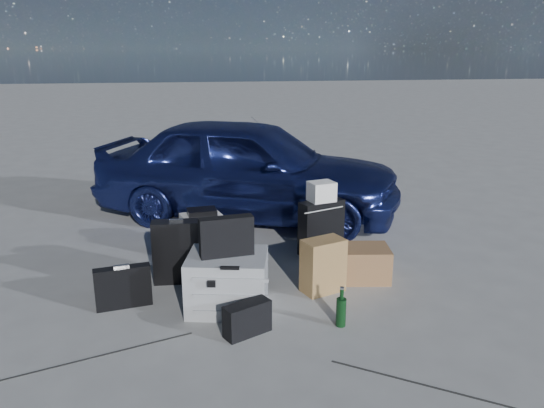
{
  "coord_description": "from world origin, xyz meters",
  "views": [
    {
      "loc": [
        -0.64,
        -3.69,
        1.98
      ],
      "look_at": [
        0.11,
        0.85,
        0.63
      ],
      "focal_mm": 35.0,
      "sensor_mm": 36.0,
      "label": 1
    }
  ],
  "objects_px": {
    "car": "(248,168)",
    "green_bottle": "(341,307)",
    "suitcase_right": "(321,227)",
    "pelican_case": "(228,282)",
    "duffel_bag": "(204,238)",
    "cardboard_box": "(366,263)",
    "suitcase_left": "(178,252)",
    "briefcase": "(123,287)"
  },
  "relations": [
    {
      "from": "duffel_bag",
      "to": "green_bottle",
      "type": "bearing_deg",
      "value": -50.47
    },
    {
      "from": "briefcase",
      "to": "suitcase_right",
      "type": "height_order",
      "value": "suitcase_right"
    },
    {
      "from": "green_bottle",
      "to": "briefcase",
      "type": "bearing_deg",
      "value": 160.42
    },
    {
      "from": "pelican_case",
      "to": "suitcase_right",
      "type": "bearing_deg",
      "value": 57.01
    },
    {
      "from": "duffel_bag",
      "to": "cardboard_box",
      "type": "xyz_separation_m",
      "value": [
        1.39,
        -0.85,
        -0.02
      ]
    },
    {
      "from": "pelican_case",
      "to": "green_bottle",
      "type": "bearing_deg",
      "value": -16.05
    },
    {
      "from": "suitcase_left",
      "to": "suitcase_right",
      "type": "xyz_separation_m",
      "value": [
        1.4,
        0.46,
        -0.01
      ]
    },
    {
      "from": "cardboard_box",
      "to": "green_bottle",
      "type": "distance_m",
      "value": 0.9
    },
    {
      "from": "green_bottle",
      "to": "suitcase_left",
      "type": "bearing_deg",
      "value": 140.15
    },
    {
      "from": "green_bottle",
      "to": "duffel_bag",
      "type": "bearing_deg",
      "value": 119.93
    },
    {
      "from": "suitcase_left",
      "to": "green_bottle",
      "type": "xyz_separation_m",
      "value": [
        1.18,
        -0.99,
        -0.13
      ]
    },
    {
      "from": "suitcase_right",
      "to": "green_bottle",
      "type": "relative_size",
      "value": 1.84
    },
    {
      "from": "car",
      "to": "pelican_case",
      "type": "height_order",
      "value": "car"
    },
    {
      "from": "briefcase",
      "to": "cardboard_box",
      "type": "height_order",
      "value": "briefcase"
    },
    {
      "from": "briefcase",
      "to": "green_bottle",
      "type": "xyz_separation_m",
      "value": [
        1.61,
        -0.57,
        -0.02
      ]
    },
    {
      "from": "suitcase_left",
      "to": "duffel_bag",
      "type": "distance_m",
      "value": 0.69
    },
    {
      "from": "briefcase",
      "to": "suitcase_left",
      "type": "relative_size",
      "value": 0.78
    },
    {
      "from": "car",
      "to": "suitcase_left",
      "type": "bearing_deg",
      "value": 177.75
    },
    {
      "from": "car",
      "to": "green_bottle",
      "type": "xyz_separation_m",
      "value": [
        0.35,
        -2.74,
        -0.46
      ]
    },
    {
      "from": "suitcase_left",
      "to": "cardboard_box",
      "type": "distance_m",
      "value": 1.66
    },
    {
      "from": "cardboard_box",
      "to": "suitcase_left",
      "type": "bearing_deg",
      "value": 172.49
    },
    {
      "from": "pelican_case",
      "to": "suitcase_left",
      "type": "distance_m",
      "value": 0.68
    },
    {
      "from": "cardboard_box",
      "to": "duffel_bag",
      "type": "bearing_deg",
      "value": 148.53
    },
    {
      "from": "green_bottle",
      "to": "pelican_case",
      "type": "bearing_deg",
      "value": 151.98
    },
    {
      "from": "duffel_bag",
      "to": "cardboard_box",
      "type": "relative_size",
      "value": 1.69
    },
    {
      "from": "suitcase_left",
      "to": "cardboard_box",
      "type": "xyz_separation_m",
      "value": [
        1.64,
        -0.22,
        -0.13
      ]
    },
    {
      "from": "car",
      "to": "green_bottle",
      "type": "relative_size",
      "value": 12.08
    },
    {
      "from": "suitcase_right",
      "to": "green_bottle",
      "type": "bearing_deg",
      "value": -120.04
    },
    {
      "from": "green_bottle",
      "to": "car",
      "type": "bearing_deg",
      "value": 97.31
    },
    {
      "from": "pelican_case",
      "to": "briefcase",
      "type": "height_order",
      "value": "pelican_case"
    },
    {
      "from": "car",
      "to": "green_bottle",
      "type": "height_order",
      "value": "car"
    },
    {
      "from": "pelican_case",
      "to": "cardboard_box",
      "type": "relative_size",
      "value": 1.53
    },
    {
      "from": "briefcase",
      "to": "suitcase_right",
      "type": "distance_m",
      "value": 2.03
    },
    {
      "from": "suitcase_right",
      "to": "cardboard_box",
      "type": "distance_m",
      "value": 0.72
    },
    {
      "from": "car",
      "to": "suitcase_left",
      "type": "relative_size",
      "value": 6.42
    },
    {
      "from": "car",
      "to": "duffel_bag",
      "type": "distance_m",
      "value": 1.34
    },
    {
      "from": "pelican_case",
      "to": "duffel_bag",
      "type": "bearing_deg",
      "value": 108.41
    },
    {
      "from": "pelican_case",
      "to": "cardboard_box",
      "type": "height_order",
      "value": "pelican_case"
    },
    {
      "from": "briefcase",
      "to": "cardboard_box",
      "type": "xyz_separation_m",
      "value": [
        2.07,
        0.2,
        -0.02
      ]
    },
    {
      "from": "pelican_case",
      "to": "cardboard_box",
      "type": "bearing_deg",
      "value": 27.41
    },
    {
      "from": "duffel_bag",
      "to": "car",
      "type": "bearing_deg",
      "value": 72.05
    },
    {
      "from": "briefcase",
      "to": "duffel_bag",
      "type": "height_order",
      "value": "briefcase"
    }
  ]
}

